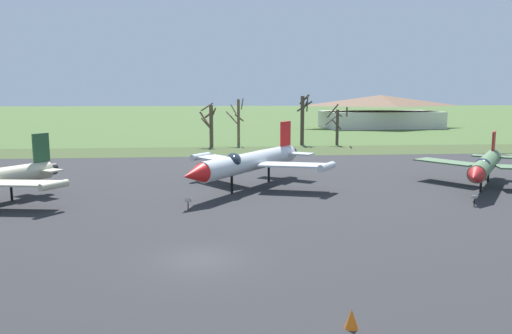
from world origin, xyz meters
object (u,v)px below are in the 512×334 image
object	(u,v)px
jet_fighter_front_left	(249,162)
jet_fighter_front_right	(485,165)
traffic_cone	(352,319)
info_placard_front_left	(188,202)
visitor_building	(380,112)
info_placard_front_right	(474,199)

from	to	relation	value
jet_fighter_front_left	jet_fighter_front_right	xyz separation A→B (m)	(21.14, -1.68, -0.32)
traffic_cone	info_placard_front_left	bearing A→B (deg)	109.35
jet_fighter_front_right	traffic_cone	distance (m)	32.06
info_placard_front_left	traffic_cone	xyz separation A→B (m)	(6.74, -19.20, -0.21)
jet_fighter_front_right	visitor_building	bearing A→B (deg)	77.65
jet_fighter_front_right	visitor_building	size ratio (longest dim) A/B	0.45
visitor_building	traffic_cone	xyz separation A→B (m)	(-36.32, -102.44, -3.56)
visitor_building	info_placard_front_left	bearing A→B (deg)	-117.35
info_placard_front_left	info_placard_front_right	bearing A→B (deg)	-1.64
info_placard_front_left	jet_fighter_front_right	size ratio (longest dim) A/B	0.07
visitor_building	traffic_cone	world-z (taller)	visitor_building
info_placard_front_right	traffic_cone	xyz separation A→B (m)	(-14.81, -18.59, -0.16)
traffic_cone	jet_fighter_front_right	bearing A→B (deg)	52.57
jet_fighter_front_left	traffic_cone	distance (m)	27.23
jet_fighter_front_right	traffic_cone	world-z (taller)	jet_fighter_front_right
jet_fighter_front_left	jet_fighter_front_right	world-z (taller)	jet_fighter_front_left
jet_fighter_front_right	info_placard_front_right	xyz separation A→B (m)	(-4.65, -6.83, -1.58)
info_placard_front_right	jet_fighter_front_left	bearing A→B (deg)	152.72
jet_fighter_front_left	info_placard_front_right	xyz separation A→B (m)	(16.50, -8.51, -1.90)
jet_fighter_front_right	visitor_building	world-z (taller)	visitor_building
traffic_cone	info_placard_front_right	bearing A→B (deg)	51.45
info_placard_front_left	visitor_building	bearing A→B (deg)	62.65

